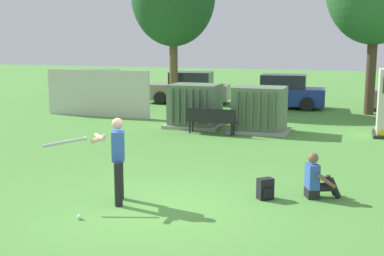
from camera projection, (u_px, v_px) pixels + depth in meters
The scene contains 12 objects.
ground_plane at pixel (152, 208), 9.95m from camera, with size 96.00×96.00×0.00m, color #51933D.
fence_panel at pixel (98, 93), 21.70m from camera, with size 4.80×0.12×2.00m, color beige.
transformer_west at pixel (195, 106), 19.08m from camera, with size 2.10×1.70×1.62m.
transformer_mid_west at pixel (260, 110), 18.05m from camera, with size 2.10×1.70×1.62m.
park_bench at pixel (211, 119), 17.60m from camera, with size 1.82×0.49×0.92m.
batter at pixel (115, 156), 10.13m from camera, with size 1.56×0.91×1.74m.
sports_ball at pixel (79, 217), 9.31m from camera, with size 0.09×0.09×0.09m, color white.
seated_spectator at pixel (317, 180), 10.55m from camera, with size 0.79×0.66×0.96m.
backpack at pixel (266, 189), 10.47m from camera, with size 0.38×0.37×0.44m.
parked_car_leftmost at pixel (95, 86), 28.03m from camera, with size 4.38×2.31×1.62m.
parked_car_left_of_center at pixel (189, 89), 26.32m from camera, with size 4.36×2.26×1.62m.
parked_car_right_of_center at pixel (281, 92), 24.40m from camera, with size 4.30×2.12×1.62m.
Camera 1 is at (3.71, -8.81, 3.27)m, focal length 47.31 mm.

